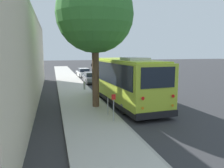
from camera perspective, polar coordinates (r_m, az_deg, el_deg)
ground_plane at (r=17.01m, az=2.16°, el=-4.47°), size 160.00×160.00×0.00m
sidewalk_slab at (r=16.36m, az=-8.13°, el=-4.81°), size 80.00×3.02×0.15m
curb_strip at (r=16.62m, az=-2.71°, el=-4.52°), size 80.00×0.14×0.15m
shuttle_bus at (r=15.80m, az=3.43°, el=1.28°), size 9.41×3.33×3.43m
parked_sedan_gray at (r=26.82m, az=-5.49°, el=1.62°), size 4.29×1.79×1.32m
parked_sedan_white at (r=33.03m, az=-7.45°, el=2.88°), size 4.23×1.87×1.32m
street_tree at (r=14.78m, az=-4.61°, el=18.96°), size 4.96×4.96×9.26m
sign_post_near at (r=11.54m, az=0.41°, el=-6.14°), size 0.06×0.22×1.45m
sign_post_far at (r=12.76m, az=-1.09°, el=-5.82°), size 0.06×0.06×1.03m
fire_hydrant at (r=21.44m, az=-7.22°, el=-0.31°), size 0.22×0.22×0.81m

